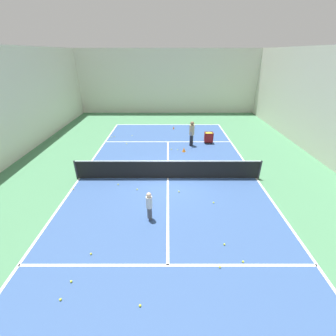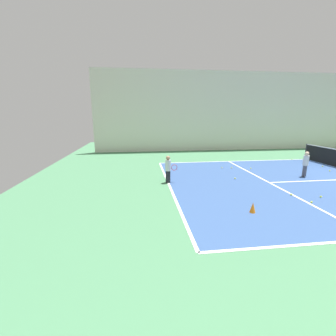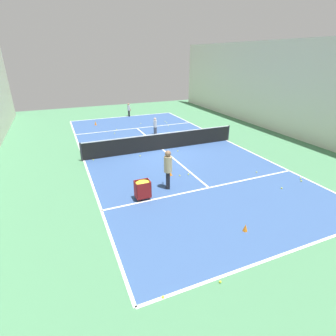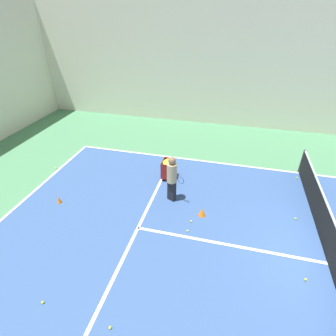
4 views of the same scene
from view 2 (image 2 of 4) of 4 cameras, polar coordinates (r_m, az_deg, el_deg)
name	(u,v)px [view 2 (image 2 of 4)]	position (r m, az deg, el deg)	size (l,w,h in m)	color
line_baseline_near	(170,186)	(9.91, 0.46, -4.71)	(9.82, 0.10, 0.00)	white
line_sideline_left	(306,159)	(18.65, 31.61, 1.91)	(0.10, 20.78, 0.00)	white
line_service_near	(269,183)	(11.48, 24.31, -3.38)	(9.82, 0.10, 0.00)	white
hall_enclosure_left	(271,112)	(22.41, 24.79, 12.81)	(0.15, 30.73, 6.62)	silver
player_near_baseline	(168,167)	(10.30, 0.06, 0.16)	(0.27, 0.58, 1.27)	black
child_midcourt	(306,162)	(13.25, 31.58, 1.22)	(0.35, 0.35, 1.29)	#4C4C56
training_cone_2	(253,208)	(7.84, 20.72, -9.37)	(0.19, 0.19, 0.34)	orange
tennis_ball_0	(292,159)	(17.90, 28.95, 1.92)	(0.07, 0.07, 0.07)	yellow
tennis_ball_1	(291,194)	(10.09, 28.81, -5.91)	(0.07, 0.07, 0.07)	yellow
tennis_ball_2	(323,158)	(19.54, 34.71, 2.04)	(0.07, 0.07, 0.07)	yellow
tennis_ball_3	(321,197)	(10.42, 34.29, -6.03)	(0.07, 0.07, 0.07)	yellow
tennis_ball_4	(322,166)	(16.50, 34.59, 0.37)	(0.07, 0.07, 0.07)	yellow
tennis_ball_7	(222,168)	(13.59, 13.53, 0.07)	(0.07, 0.07, 0.07)	yellow
tennis_ball_9	(312,202)	(9.62, 32.65, -7.29)	(0.07, 0.07, 0.07)	yellow
tennis_ball_13	(235,178)	(11.50, 16.66, -2.54)	(0.07, 0.07, 0.07)	yellow
tennis_ball_14	(330,171)	(15.41, 35.82, -0.58)	(0.07, 0.07, 0.07)	yellow
tennis_ball_15	(251,168)	(13.92, 20.28, -0.08)	(0.07, 0.07, 0.07)	yellow
tennis_ball_17	(232,168)	(13.72, 15.84, 0.06)	(0.07, 0.07, 0.07)	yellow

